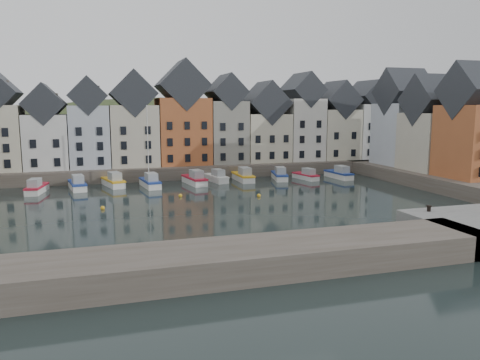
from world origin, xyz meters
name	(u,v)px	position (x,y,z in m)	size (l,w,h in m)	color
ground	(225,207)	(0.00, 0.00, 0.00)	(260.00, 260.00, 0.00)	black
far_quay	(181,168)	(0.00, 30.00, 1.00)	(90.00, 16.00, 2.00)	#463F36
right_quay	(461,181)	(37.00, 3.00, 1.00)	(14.00, 54.00, 2.00)	#463F36
near_wall	(169,267)	(-10.00, -22.00, 1.00)	(50.00, 6.00, 2.00)	#463F36
hillside	(164,233)	(0.02, 56.00, -17.96)	(153.60, 70.40, 64.00)	#26351A
far_terrace	(201,124)	(3.21, 28.00, 8.88)	(72.37, 8.16, 17.78)	beige
right_terrace	(435,126)	(36.00, 8.07, 8.91)	(8.30, 24.25, 16.36)	#AFB7C2
mooring_buoys	(184,199)	(-4.00, 5.33, 0.15)	(20.50, 5.50, 0.50)	gold
boat_a	(36,188)	(-22.59, 16.57, 0.69)	(2.80, 6.22, 2.30)	silver
boat_b	(77,185)	(-17.25, 17.85, 0.73)	(2.94, 6.58, 2.44)	silver
boat_c	(114,182)	(-12.18, 19.06, 0.74)	(3.53, 6.74, 2.48)	silver
boat_d	(150,182)	(-6.98, 16.76, 0.80)	(2.78, 6.62, 12.28)	silver
boat_e	(195,180)	(-0.12, 17.39, 0.76)	(2.99, 6.88, 2.55)	silver
boat_f	(216,178)	(3.69, 18.95, 0.68)	(3.03, 6.20, 2.28)	silver
boat_g	(243,176)	(8.04, 18.36, 0.76)	(2.06, 6.63, 2.55)	silver
boat_h	(280,175)	(14.15, 17.98, 0.71)	(3.25, 6.52, 2.40)	silver
boat_i	(306,176)	(18.41, 16.89, 0.63)	(2.82, 5.72, 2.11)	silver
boat_j	(339,174)	(24.25, 16.43, 0.72)	(2.45, 6.45, 2.43)	silver
mooring_bollard	(429,208)	(15.52, -16.50, 2.31)	(0.48, 0.48, 0.56)	black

